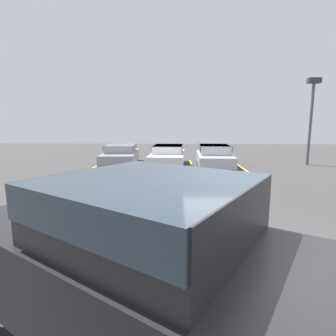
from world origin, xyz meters
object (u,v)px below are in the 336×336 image
object	(u,v)px
pickup_truck	(173,272)
parked_sedan_c	(214,155)
light_post	(312,108)
parked_sedan_a	(121,154)
parked_sedan_b	(168,155)

from	to	relation	value
pickup_truck	parked_sedan_c	xyz separation A→B (m)	(2.11, 12.55, -0.25)
light_post	parked_sedan_c	bearing A→B (deg)	-171.41
pickup_truck	parked_sedan_a	distance (m)	13.18
parked_sedan_a	parked_sedan_b	xyz separation A→B (m)	(2.77, -0.24, 0.00)
pickup_truck	light_post	bearing A→B (deg)	91.51
parked_sedan_b	light_post	xyz separation A→B (m)	(8.30, 0.89, 2.65)
parked_sedan_a	parked_sedan_b	distance (m)	2.78
pickup_truck	parked_sedan_c	world-z (taller)	pickup_truck
light_post	pickup_truck	bearing A→B (deg)	-120.12
pickup_truck	parked_sedan_a	xyz separation A→B (m)	(-3.29, 12.76, -0.25)
parked_sedan_a	parked_sedan_b	world-z (taller)	parked_sedan_a
parked_sedan_a	parked_sedan_c	size ratio (longest dim) A/B	1.10
parked_sedan_c	parked_sedan_b	bearing A→B (deg)	-87.23
pickup_truck	parked_sedan_b	bearing A→B (deg)	124.02
parked_sedan_b	parked_sedan_c	size ratio (longest dim) A/B	1.09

